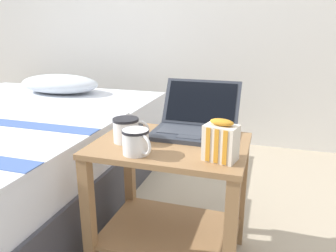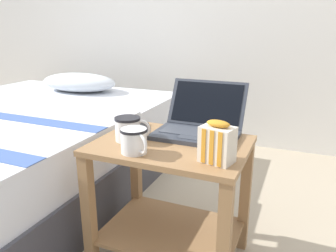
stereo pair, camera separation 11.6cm
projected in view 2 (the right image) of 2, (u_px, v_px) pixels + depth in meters
bed at (14, 148)px, 2.07m from camera, size 1.59×1.95×0.64m
bedside_table at (171, 187)px, 1.37m from camera, size 0.61×0.45×0.55m
laptop at (199, 124)px, 1.41m from camera, size 0.35×0.33×0.21m
mug_front_left at (128, 128)px, 1.32m from camera, size 0.14×0.10×0.10m
mug_front_right at (134, 140)px, 1.19m from camera, size 0.13×0.10×0.09m
snack_bag at (217, 143)px, 1.11m from camera, size 0.13×0.10×0.15m
cell_phone at (140, 128)px, 1.48m from camera, size 0.13×0.16×0.01m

